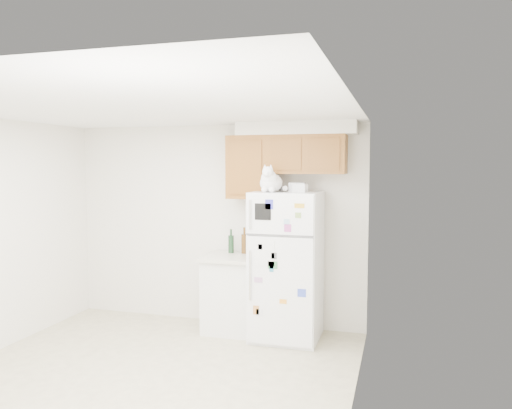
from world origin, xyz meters
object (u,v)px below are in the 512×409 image
at_px(base_counter, 232,293).
at_px(cat, 271,182).
at_px(refrigerator, 287,265).
at_px(storage_box_front, 300,188).
at_px(bottle_green, 231,241).
at_px(bottle_amber, 244,240).
at_px(storage_box_back, 297,187).

height_order(base_counter, cat, cat).
distance_m(refrigerator, storage_box_front, 0.91).
bearing_deg(base_counter, storage_box_front, -7.32).
bearing_deg(base_counter, cat, -21.62).
bearing_deg(storage_box_front, bottle_green, 173.33).
xyz_separation_m(cat, storage_box_front, (0.32, 0.10, -0.07)).
relative_size(refrigerator, bottle_amber, 5.28).
relative_size(cat, bottle_amber, 1.39).
distance_m(refrigerator, base_counter, 0.79).
height_order(cat, storage_box_back, cat).
distance_m(base_counter, bottle_amber, 0.65).
bearing_deg(bottle_green, storage_box_back, -9.97).
bearing_deg(bottle_green, refrigerator, -17.48).
xyz_separation_m(refrigerator, bottle_amber, (-0.59, 0.25, 0.23)).
bearing_deg(bottle_green, bottle_amber, 5.00).
bearing_deg(storage_box_front, storage_box_back, 124.86).
xyz_separation_m(base_counter, storage_box_front, (0.85, -0.11, 1.28)).
xyz_separation_m(storage_box_front, bottle_amber, (-0.75, 0.29, -0.66)).
xyz_separation_m(cat, bottle_amber, (-0.43, 0.39, -0.74)).
distance_m(storage_box_back, bottle_green, 1.11).
relative_size(storage_box_back, bottle_green, 0.61).
distance_m(base_counter, storage_box_back, 1.51).
height_order(storage_box_back, storage_box_front, storage_box_back).
relative_size(storage_box_back, bottle_amber, 0.56).
bearing_deg(cat, storage_box_front, 18.00).
distance_m(cat, bottle_amber, 0.94).
height_order(storage_box_front, bottle_green, storage_box_front).
relative_size(cat, storage_box_back, 2.48).
distance_m(refrigerator, storage_box_back, 0.91).
bearing_deg(storage_box_back, refrigerator, -139.07).
bearing_deg(bottle_green, cat, -32.07).
bearing_deg(bottle_amber, cat, -42.12).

